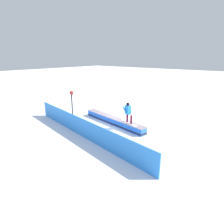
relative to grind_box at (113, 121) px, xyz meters
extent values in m
plane|color=white|center=(0.00, 0.00, -0.23)|extent=(120.00, 120.00, 0.00)
cube|color=blue|center=(0.00, 0.00, 0.00)|extent=(5.96, 1.52, 0.48)
cube|color=black|center=(0.00, 0.00, -0.12)|extent=(5.97, 1.54, 0.11)
cube|color=gray|center=(0.00, 0.00, 0.26)|extent=(5.97, 1.58, 0.04)
cube|color=silver|center=(-1.61, 0.26, 0.29)|extent=(1.60, 0.78, 0.01)
cylinder|color=maroon|center=(-1.39, 0.19, 0.58)|extent=(0.18, 0.18, 0.57)
cylinder|color=maroon|center=(-1.82, 0.33, 0.58)|extent=(0.18, 0.18, 0.57)
cube|color=#2588D4|center=(-1.43, 0.20, 1.17)|extent=(0.46, 0.35, 0.59)
sphere|color=black|center=(-1.43, 0.20, 1.57)|extent=(0.22, 0.22, 0.22)
cylinder|color=#2588D4|center=(-1.20, 0.30, 1.19)|extent=(0.48, 0.24, 0.43)
cylinder|color=#2588D4|center=(-1.57, 0.08, 1.19)|extent=(0.19, 0.14, 0.56)
cube|color=#3185EC|center=(0.00, 3.06, 0.37)|extent=(11.53, 1.95, 1.20)
cylinder|color=#262628|center=(4.13, 0.54, 0.67)|extent=(0.10, 0.10, 1.80)
cube|color=red|center=(4.13, 0.54, 1.72)|extent=(0.40, 0.04, 0.30)
camera|label=1|loc=(-8.67, 10.52, 4.73)|focal=30.84mm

